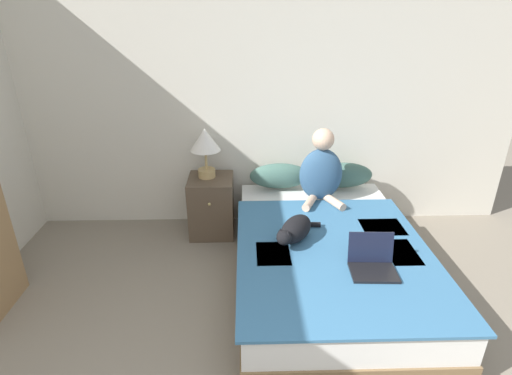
{
  "coord_description": "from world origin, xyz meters",
  "views": [
    {
      "loc": [
        -0.03,
        -0.24,
        2.03
      ],
      "look_at": [
        0.05,
        2.54,
        0.78
      ],
      "focal_mm": 28.0,
      "sensor_mm": 36.0,
      "label": 1
    }
  ],
  "objects_px": {
    "cat_tabby": "(295,230)",
    "table_lamp": "(205,144)",
    "laptop_open": "(372,263)",
    "nightstand": "(212,206)",
    "pillow_near": "(280,176)",
    "pillow_far": "(343,175)",
    "bed": "(327,260)",
    "person_sitting": "(321,171)"
  },
  "relations": [
    {
      "from": "laptop_open",
      "to": "nightstand",
      "type": "height_order",
      "value": "laptop_open"
    },
    {
      "from": "pillow_far",
      "to": "nightstand",
      "type": "relative_size",
      "value": 1.0
    },
    {
      "from": "pillow_near",
      "to": "laptop_open",
      "type": "relative_size",
      "value": 1.83
    },
    {
      "from": "laptop_open",
      "to": "person_sitting",
      "type": "bearing_deg",
      "value": 101.19
    },
    {
      "from": "cat_tabby",
      "to": "table_lamp",
      "type": "xyz_separation_m",
      "value": [
        -0.73,
        0.92,
        0.38
      ]
    },
    {
      "from": "bed",
      "to": "pillow_far",
      "type": "relative_size",
      "value": 3.65
    },
    {
      "from": "pillow_near",
      "to": "pillow_far",
      "type": "height_order",
      "value": "same"
    },
    {
      "from": "pillow_near",
      "to": "pillow_far",
      "type": "bearing_deg",
      "value": 0.0
    },
    {
      "from": "cat_tabby",
      "to": "laptop_open",
      "type": "height_order",
      "value": "laptop_open"
    },
    {
      "from": "person_sitting",
      "to": "nightstand",
      "type": "xyz_separation_m",
      "value": [
        -1.0,
        0.18,
        -0.42
      ]
    },
    {
      "from": "table_lamp",
      "to": "bed",
      "type": "bearing_deg",
      "value": -41.17
    },
    {
      "from": "pillow_near",
      "to": "person_sitting",
      "type": "height_order",
      "value": "person_sitting"
    },
    {
      "from": "laptop_open",
      "to": "table_lamp",
      "type": "bearing_deg",
      "value": 135.32
    },
    {
      "from": "bed",
      "to": "laptop_open",
      "type": "height_order",
      "value": "laptop_open"
    },
    {
      "from": "pillow_far",
      "to": "laptop_open",
      "type": "relative_size",
      "value": 1.83
    },
    {
      "from": "cat_tabby",
      "to": "nightstand",
      "type": "xyz_separation_m",
      "value": [
        -0.69,
        0.89,
        -0.24
      ]
    },
    {
      "from": "bed",
      "to": "person_sitting",
      "type": "height_order",
      "value": "person_sitting"
    },
    {
      "from": "cat_tabby",
      "to": "table_lamp",
      "type": "height_order",
      "value": "table_lamp"
    },
    {
      "from": "bed",
      "to": "table_lamp",
      "type": "xyz_separation_m",
      "value": [
        -1.0,
        0.87,
        0.69
      ]
    },
    {
      "from": "pillow_far",
      "to": "person_sitting",
      "type": "bearing_deg",
      "value": -135.16
    },
    {
      "from": "pillow_near",
      "to": "nightstand",
      "type": "distance_m",
      "value": 0.72
    },
    {
      "from": "laptop_open",
      "to": "nightstand",
      "type": "relative_size",
      "value": 0.55
    },
    {
      "from": "nightstand",
      "to": "person_sitting",
      "type": "bearing_deg",
      "value": -9.98
    },
    {
      "from": "bed",
      "to": "person_sitting",
      "type": "distance_m",
      "value": 0.83
    },
    {
      "from": "bed",
      "to": "person_sitting",
      "type": "xyz_separation_m",
      "value": [
        0.04,
        0.66,
        0.49
      ]
    },
    {
      "from": "cat_tabby",
      "to": "nightstand",
      "type": "distance_m",
      "value": 1.15
    },
    {
      "from": "cat_tabby",
      "to": "table_lamp",
      "type": "distance_m",
      "value": 1.23
    },
    {
      "from": "pillow_near",
      "to": "laptop_open",
      "type": "distance_m",
      "value": 1.45
    },
    {
      "from": "pillow_near",
      "to": "pillow_far",
      "type": "relative_size",
      "value": 1.0
    },
    {
      "from": "pillow_far",
      "to": "person_sitting",
      "type": "distance_m",
      "value": 0.41
    },
    {
      "from": "pillow_near",
      "to": "cat_tabby",
      "type": "xyz_separation_m",
      "value": [
        0.04,
        -0.97,
        -0.03
      ]
    },
    {
      "from": "person_sitting",
      "to": "table_lamp",
      "type": "height_order",
      "value": "person_sitting"
    },
    {
      "from": "bed",
      "to": "person_sitting",
      "type": "relative_size",
      "value": 3.16
    },
    {
      "from": "bed",
      "to": "pillow_far",
      "type": "distance_m",
      "value": 1.03
    },
    {
      "from": "nightstand",
      "to": "table_lamp",
      "type": "relative_size",
      "value": 1.22
    },
    {
      "from": "cat_tabby",
      "to": "table_lamp",
      "type": "bearing_deg",
      "value": -108.34
    },
    {
      "from": "person_sitting",
      "to": "nightstand",
      "type": "distance_m",
      "value": 1.1
    },
    {
      "from": "pillow_near",
      "to": "laptop_open",
      "type": "height_order",
      "value": "pillow_near"
    },
    {
      "from": "bed",
      "to": "cat_tabby",
      "type": "height_order",
      "value": "cat_tabby"
    },
    {
      "from": "pillow_near",
      "to": "laptop_open",
      "type": "xyz_separation_m",
      "value": [
        0.51,
        -1.36,
        -0.07
      ]
    },
    {
      "from": "person_sitting",
      "to": "cat_tabby",
      "type": "relative_size",
      "value": 1.53
    },
    {
      "from": "pillow_near",
      "to": "nightstand",
      "type": "height_order",
      "value": "pillow_near"
    }
  ]
}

